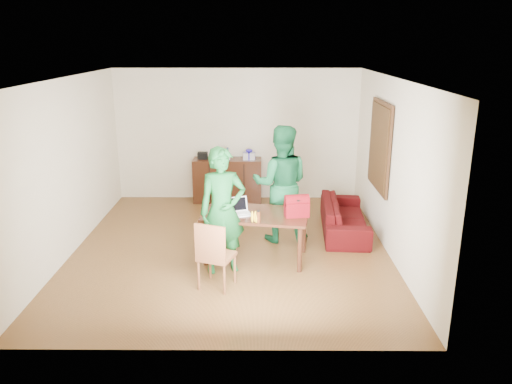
{
  "coord_description": "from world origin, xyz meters",
  "views": [
    {
      "loc": [
        0.45,
        -7.44,
        3.24
      ],
      "look_at": [
        0.41,
        -0.15,
        1.01
      ],
      "focal_mm": 35.0,
      "sensor_mm": 36.0,
      "label": 1
    }
  ],
  "objects_px": {
    "person_near": "(223,211)",
    "sofa": "(344,216)",
    "chair": "(216,268)",
    "bottle": "(258,216)",
    "red_bag": "(297,208)",
    "laptop": "(240,212)",
    "table": "(256,219)",
    "person_far": "(281,184)"
  },
  "relations": [
    {
      "from": "table",
      "to": "sofa",
      "type": "xyz_separation_m",
      "value": [
        1.54,
        1.14,
        -0.37
      ]
    },
    {
      "from": "chair",
      "to": "laptop",
      "type": "distance_m",
      "value": 1.04
    },
    {
      "from": "chair",
      "to": "person_far",
      "type": "xyz_separation_m",
      "value": [
        0.94,
        1.71,
        0.69
      ]
    },
    {
      "from": "table",
      "to": "bottle",
      "type": "height_order",
      "value": "bottle"
    },
    {
      "from": "person_far",
      "to": "laptop",
      "type": "height_order",
      "value": "person_far"
    },
    {
      "from": "table",
      "to": "laptop",
      "type": "distance_m",
      "value": 0.29
    },
    {
      "from": "person_near",
      "to": "laptop",
      "type": "xyz_separation_m",
      "value": [
        0.23,
        0.34,
        -0.14
      ]
    },
    {
      "from": "person_near",
      "to": "red_bag",
      "type": "xyz_separation_m",
      "value": [
        1.08,
        0.3,
        -0.05
      ]
    },
    {
      "from": "table",
      "to": "sofa",
      "type": "height_order",
      "value": "table"
    },
    {
      "from": "laptop",
      "to": "red_bag",
      "type": "distance_m",
      "value": 0.85
    },
    {
      "from": "bottle",
      "to": "sofa",
      "type": "xyz_separation_m",
      "value": [
        1.51,
        1.54,
        -0.55
      ]
    },
    {
      "from": "bottle",
      "to": "red_bag",
      "type": "bearing_deg",
      "value": 26.7
    },
    {
      "from": "chair",
      "to": "red_bag",
      "type": "xyz_separation_m",
      "value": [
        1.13,
        0.82,
        0.58
      ]
    },
    {
      "from": "person_near",
      "to": "red_bag",
      "type": "relative_size",
      "value": 5.24
    },
    {
      "from": "chair",
      "to": "bottle",
      "type": "xyz_separation_m",
      "value": [
        0.57,
        0.54,
        0.55
      ]
    },
    {
      "from": "person_near",
      "to": "sofa",
      "type": "height_order",
      "value": "person_near"
    },
    {
      "from": "table",
      "to": "chair",
      "type": "xyz_separation_m",
      "value": [
        -0.53,
        -0.94,
        -0.37
      ]
    },
    {
      "from": "red_bag",
      "to": "laptop",
      "type": "bearing_deg",
      "value": 169.15
    },
    {
      "from": "sofa",
      "to": "person_near",
      "type": "bearing_deg",
      "value": 131.84
    },
    {
      "from": "person_near",
      "to": "red_bag",
      "type": "height_order",
      "value": "person_near"
    },
    {
      "from": "person_near",
      "to": "laptop",
      "type": "distance_m",
      "value": 0.43
    },
    {
      "from": "table",
      "to": "person_far",
      "type": "distance_m",
      "value": 0.93
    },
    {
      "from": "table",
      "to": "person_far",
      "type": "bearing_deg",
      "value": 71.8
    },
    {
      "from": "chair",
      "to": "person_far",
      "type": "bearing_deg",
      "value": 81.41
    },
    {
      "from": "person_near",
      "to": "person_far",
      "type": "xyz_separation_m",
      "value": [
        0.88,
        1.18,
        0.06
      ]
    },
    {
      "from": "person_far",
      "to": "sofa",
      "type": "xyz_separation_m",
      "value": [
        1.14,
        0.37,
        -0.7
      ]
    },
    {
      "from": "table",
      "to": "bottle",
      "type": "xyz_separation_m",
      "value": [
        0.04,
        -0.4,
        0.18
      ]
    },
    {
      "from": "laptop",
      "to": "bottle",
      "type": "xyz_separation_m",
      "value": [
        0.28,
        -0.33,
        0.05
      ]
    },
    {
      "from": "laptop",
      "to": "person_near",
      "type": "bearing_deg",
      "value": -143.63
    },
    {
      "from": "bottle",
      "to": "chair",
      "type": "bearing_deg",
      "value": -136.54
    },
    {
      "from": "person_far",
      "to": "table",
      "type": "bearing_deg",
      "value": 65.66
    },
    {
      "from": "person_far",
      "to": "bottle",
      "type": "distance_m",
      "value": 1.24
    },
    {
      "from": "person_near",
      "to": "person_far",
      "type": "bearing_deg",
      "value": 38.97
    },
    {
      "from": "person_near",
      "to": "chair",
      "type": "bearing_deg",
      "value": -110.89
    },
    {
      "from": "sofa",
      "to": "red_bag",
      "type": "bearing_deg",
      "value": 147.46
    },
    {
      "from": "chair",
      "to": "sofa",
      "type": "height_order",
      "value": "chair"
    },
    {
      "from": "person_far",
      "to": "chair",
      "type": "bearing_deg",
      "value": 64.74
    },
    {
      "from": "chair",
      "to": "bottle",
      "type": "relative_size",
      "value": 5.14
    },
    {
      "from": "person_near",
      "to": "laptop",
      "type": "height_order",
      "value": "person_near"
    },
    {
      "from": "bottle",
      "to": "table",
      "type": "bearing_deg",
      "value": 95.11
    },
    {
      "from": "person_far",
      "to": "bottle",
      "type": "height_order",
      "value": "person_far"
    },
    {
      "from": "person_near",
      "to": "bottle",
      "type": "height_order",
      "value": "person_near"
    }
  ]
}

